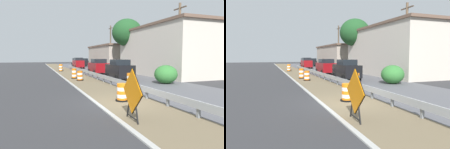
% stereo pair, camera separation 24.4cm
% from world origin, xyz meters
% --- Properties ---
extents(ground_plane, '(160.00, 160.00, 0.00)m').
position_xyz_m(ground_plane, '(0.00, 0.00, 0.00)').
color(ground_plane, '#333335').
extents(median_dirt_strip, '(3.22, 120.00, 0.01)m').
position_xyz_m(median_dirt_strip, '(0.41, 0.00, 0.00)').
color(median_dirt_strip, '#706047').
rests_on(median_dirt_strip, ground).
extents(far_lane_asphalt, '(7.05, 120.00, 0.00)m').
position_xyz_m(far_lane_asphalt, '(5.55, 0.00, 0.00)').
color(far_lane_asphalt, '#56565B').
rests_on(far_lane_asphalt, ground).
extents(curb_near_edge, '(0.20, 120.00, 0.11)m').
position_xyz_m(curb_near_edge, '(-1.30, 0.00, 0.00)').
color(curb_near_edge, '#ADADA8').
rests_on(curb_near_edge, ground).
extents(guardrail_median, '(0.18, 56.79, 0.71)m').
position_xyz_m(guardrail_median, '(1.78, 1.45, 0.52)').
color(guardrail_median, '#999EA3').
rests_on(guardrail_median, ground).
extents(warning_sign_diamond, '(0.12, 1.82, 2.06)m').
position_xyz_m(warning_sign_diamond, '(-0.79, -2.95, 1.07)').
color(warning_sign_diamond, black).
rests_on(warning_sign_diamond, ground).
extents(traffic_barrel_nearest, '(0.74, 0.74, 0.97)m').
position_xyz_m(traffic_barrel_nearest, '(0.23, 0.34, 0.44)').
color(traffic_barrel_nearest, orange).
rests_on(traffic_barrel_nearest, ground).
extents(traffic_barrel_close, '(0.65, 0.65, 1.08)m').
position_xyz_m(traffic_barrel_close, '(3.07, 5.27, 0.49)').
color(traffic_barrel_close, orange).
rests_on(traffic_barrel_close, ground).
extents(traffic_barrel_mid, '(0.69, 0.69, 1.00)m').
position_xyz_m(traffic_barrel_mid, '(-0.05, 10.52, 0.45)').
color(traffic_barrel_mid, orange).
rests_on(traffic_barrel_mid, ground).
extents(traffic_barrel_far, '(0.63, 0.63, 1.11)m').
position_xyz_m(traffic_barrel_far, '(-0.24, 12.74, 0.51)').
color(traffic_barrel_far, orange).
rests_on(traffic_barrel_far, ground).
extents(traffic_barrel_farther, '(0.73, 0.73, 1.09)m').
position_xyz_m(traffic_barrel_farther, '(-0.10, 26.65, 0.49)').
color(traffic_barrel_farther, orange).
rests_on(traffic_barrel_farther, ground).
extents(traffic_barrel_farthest, '(0.65, 0.65, 1.10)m').
position_xyz_m(traffic_barrel_farthest, '(-0.39, 24.50, 0.50)').
color(traffic_barrel_farthest, orange).
rests_on(traffic_barrel_farthest, ground).
extents(car_lead_near_lane, '(2.26, 4.84, 2.11)m').
position_xyz_m(car_lead_near_lane, '(4.05, 17.64, 1.06)').
color(car_lead_near_lane, maroon).
rests_on(car_lead_near_lane, ground).
extents(car_trailing_near_lane, '(2.27, 4.78, 1.91)m').
position_xyz_m(car_trailing_near_lane, '(7.04, 51.19, 0.96)').
color(car_trailing_near_lane, silver).
rests_on(car_trailing_near_lane, ground).
extents(car_lead_far_lane, '(1.94, 4.11, 2.20)m').
position_xyz_m(car_lead_far_lane, '(3.97, 31.75, 1.10)').
color(car_lead_far_lane, maroon).
rests_on(car_lead_far_lane, ground).
extents(car_mid_far_lane, '(2.15, 4.47, 1.97)m').
position_xyz_m(car_mid_far_lane, '(7.13, 40.30, 0.99)').
color(car_mid_far_lane, black).
rests_on(car_mid_far_lane, ground).
extents(car_trailing_far_lane, '(2.06, 4.54, 2.14)m').
position_xyz_m(car_trailing_far_lane, '(4.11, 10.07, 1.07)').
color(car_trailing_far_lane, black).
rests_on(car_trailing_far_lane, ground).
extents(roadside_shop_near, '(8.24, 15.58, 6.41)m').
position_xyz_m(roadside_shop_near, '(12.68, 13.24, 3.22)').
color(roadside_shop_near, beige).
rests_on(roadside_shop_near, ground).
extents(roadside_shop_far, '(8.22, 15.14, 4.75)m').
position_xyz_m(roadside_shop_far, '(11.74, 30.83, 2.39)').
color(roadside_shop_far, '#AD9E8E').
rests_on(roadside_shop_far, ground).
extents(utility_pole_near, '(0.24, 1.80, 7.65)m').
position_xyz_m(utility_pole_near, '(9.10, 6.73, 3.98)').
color(utility_pole_near, brown).
rests_on(utility_pole_near, ground).
extents(utility_pole_mid, '(0.24, 1.80, 7.94)m').
position_xyz_m(utility_pole_mid, '(8.47, 24.62, 4.12)').
color(utility_pole_mid, brown).
rests_on(utility_pole_mid, ground).
extents(bush_roadside, '(2.07, 2.07, 1.69)m').
position_xyz_m(bush_roadside, '(6.82, 5.59, 0.84)').
color(bush_roadside, '#337533').
rests_on(bush_roadside, ground).
extents(tree_roadside, '(4.71, 4.71, 8.29)m').
position_xyz_m(tree_roadside, '(9.28, 19.37, 6.15)').
color(tree_roadside, '#4C3D2D').
rests_on(tree_roadside, ground).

